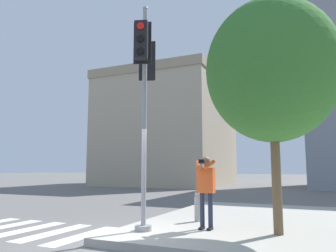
% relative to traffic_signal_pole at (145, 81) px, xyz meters
% --- Properties ---
extents(ground_plane, '(160.00, 160.00, 0.00)m').
position_rel_traffic_signal_pole_xyz_m(ground_plane, '(-0.23, -0.69, -3.68)').
color(ground_plane, slate).
extents(sidewalk_corner, '(8.00, 8.00, 0.17)m').
position_rel_traffic_signal_pole_xyz_m(sidewalk_corner, '(3.27, 2.81, -3.59)').
color(sidewalk_corner, '#ADA89E').
rests_on(sidewalk_corner, ground_plane).
extents(crosswalk_stripes, '(5.02, 2.45, 0.01)m').
position_rel_traffic_signal_pole_xyz_m(crosswalk_stripes, '(-3.71, -0.31, -3.68)').
color(crosswalk_stripes, silver).
rests_on(crosswalk_stripes, ground_plane).
extents(traffic_signal_pole, '(0.65, 1.22, 5.41)m').
position_rel_traffic_signal_pole_xyz_m(traffic_signal_pole, '(0.00, 0.00, 0.00)').
color(traffic_signal_pole, '#939399').
rests_on(traffic_signal_pole, sidewalk_corner).
extents(person_photographer, '(0.50, 0.53, 1.69)m').
position_rel_traffic_signal_pole_xyz_m(person_photographer, '(1.26, 0.75, -2.49)').
color(person_photographer, black).
rests_on(person_photographer, sidewalk_corner).
extents(street_tree, '(3.00, 3.00, 5.28)m').
position_rel_traffic_signal_pole_xyz_m(street_tree, '(2.86, 0.81, 0.12)').
color(street_tree, brown).
rests_on(street_tree, sidewalk_corner).
extents(fire_hydrant, '(0.17, 0.23, 0.78)m').
position_rel_traffic_signal_pole_xyz_m(fire_hydrant, '(0.70, 1.75, -3.12)').
color(fire_hydrant, '#99999E').
rests_on(fire_hydrant, sidewalk_corner).
extents(building_left, '(10.92, 11.68, 10.41)m').
position_rel_traffic_signal_pole_xyz_m(building_left, '(-9.40, 22.36, 1.54)').
color(building_left, tan).
rests_on(building_left, ground_plane).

